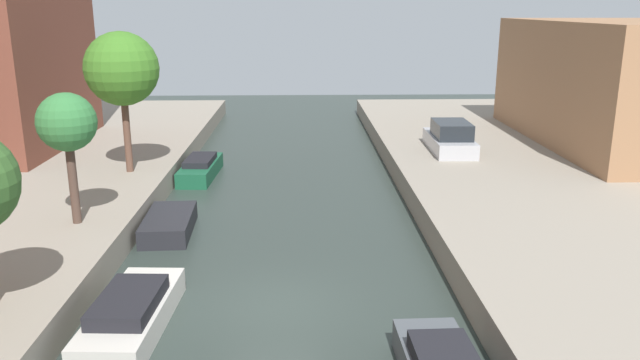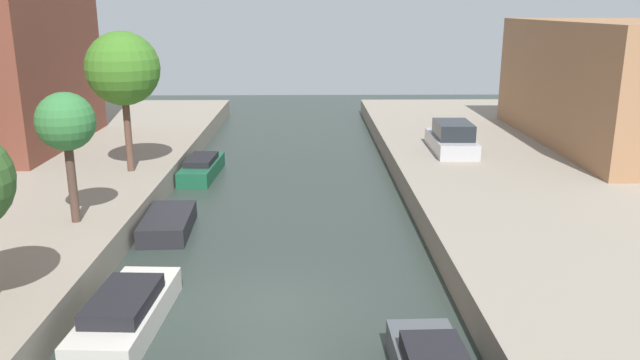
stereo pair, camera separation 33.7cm
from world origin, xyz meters
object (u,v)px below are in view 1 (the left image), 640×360
at_px(street_tree_3, 67,124).
at_px(moored_boat_left_2, 132,313).
at_px(street_tree_4, 122,69).
at_px(low_block_right, 640,83).
at_px(moored_boat_left_3, 169,224).
at_px(parked_car, 450,139).
at_px(moored_boat_left_4, 200,168).

relative_size(street_tree_3, moored_boat_left_2, 0.93).
distance_m(street_tree_4, moored_boat_left_2, 13.30).
xyz_separation_m(low_block_right, moored_boat_left_2, (-21.59, -17.22, -3.64)).
bearing_deg(moored_boat_left_3, moored_boat_left_2, -86.15).
bearing_deg(low_block_right, parked_car, -169.99).
distance_m(street_tree_3, moored_boat_left_3, 5.00).
height_order(moored_boat_left_3, moored_boat_left_4, moored_boat_left_4).
bearing_deg(parked_car, moored_boat_left_3, -144.83).
xyz_separation_m(street_tree_3, moored_boat_left_3, (2.61, 1.63, -3.94)).
bearing_deg(moored_boat_left_3, low_block_right, 24.92).
height_order(street_tree_4, parked_car, street_tree_4).
bearing_deg(moored_boat_left_3, parked_car, 35.17).
bearing_deg(parked_car, moored_boat_left_2, -126.81).
xyz_separation_m(low_block_right, street_tree_4, (-24.67, -5.25, 1.26)).
xyz_separation_m(parked_car, moored_boat_left_4, (-12.07, -0.79, -1.19)).
bearing_deg(moored_boat_left_2, moored_boat_left_4, 91.99).
height_order(street_tree_3, parked_car, street_tree_3).
height_order(low_block_right, moored_boat_left_4, low_block_right).
relative_size(low_block_right, moored_boat_left_2, 3.33).
distance_m(moored_boat_left_2, moored_boat_left_3, 6.99).
distance_m(parked_car, moored_boat_left_4, 12.16).
xyz_separation_m(parked_car, moored_boat_left_3, (-12.03, -8.48, -1.28)).
height_order(parked_car, moored_boat_left_2, parked_car).
xyz_separation_m(street_tree_4, moored_boat_left_2, (3.08, -11.98, -4.90)).
height_order(parked_car, moored_boat_left_3, parked_car).
xyz_separation_m(low_block_right, street_tree_3, (-24.67, -11.88, 0.19)).
distance_m(parked_car, moored_boat_left_3, 14.78).
height_order(street_tree_3, moored_boat_left_4, street_tree_3).
height_order(street_tree_4, moored_boat_left_3, street_tree_4).
bearing_deg(parked_car, street_tree_4, -166.65).
bearing_deg(street_tree_3, parked_car, 34.62).
xyz_separation_m(street_tree_3, moored_boat_left_2, (3.08, -5.34, -3.83)).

